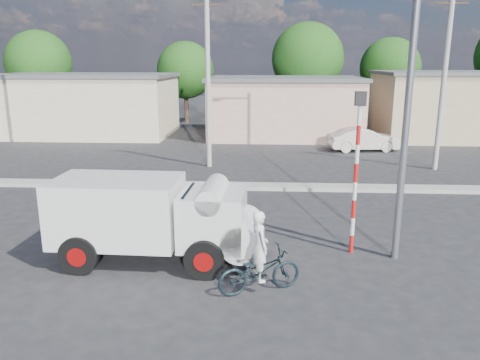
# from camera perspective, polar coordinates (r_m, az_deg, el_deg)

# --- Properties ---
(ground_plane) EXTENTS (120.00, 120.00, 0.00)m
(ground_plane) POSITION_cam_1_polar(r_m,az_deg,el_deg) (11.81, -1.13, -11.30)
(ground_plane) COLOR #252628
(ground_plane) RESTS_ON ground
(median) EXTENTS (40.00, 0.80, 0.16)m
(median) POSITION_cam_1_polar(r_m,az_deg,el_deg) (19.30, 0.69, -0.77)
(median) COLOR #99968E
(median) RESTS_ON ground
(truck) EXTENTS (5.38, 2.29, 2.20)m
(truck) POSITION_cam_1_polar(r_m,az_deg,el_deg) (12.24, -10.09, -4.42)
(truck) COLOR black
(truck) RESTS_ON ground
(bicycle) EXTENTS (2.06, 1.35, 1.03)m
(bicycle) POSITION_cam_1_polar(r_m,az_deg,el_deg) (10.75, 2.37, -10.99)
(bicycle) COLOR black
(bicycle) RESTS_ON ground
(cyclist) EXTENTS (0.58, 0.70, 1.63)m
(cyclist) POSITION_cam_1_polar(r_m,az_deg,el_deg) (10.62, 2.39, -9.52)
(cyclist) COLOR white
(cyclist) RESTS_ON ground
(car_cream) EXTENTS (4.20, 1.98, 1.33)m
(car_cream) POSITION_cam_1_polar(r_m,az_deg,el_deg) (28.20, 14.82, 4.80)
(car_cream) COLOR silver
(car_cream) RESTS_ON ground
(traffic_pole) EXTENTS (0.28, 0.18, 4.36)m
(traffic_pole) POSITION_cam_1_polar(r_m,az_deg,el_deg) (12.59, 14.04, 2.39)
(traffic_pole) COLOR red
(traffic_pole) RESTS_ON ground
(streetlight) EXTENTS (2.34, 0.22, 9.00)m
(streetlight) POSITION_cam_1_polar(r_m,az_deg,el_deg) (12.26, 19.40, 12.87)
(streetlight) COLOR slate
(streetlight) RESTS_ON ground
(building_row) EXTENTS (37.80, 7.30, 4.44)m
(building_row) POSITION_cam_1_polar(r_m,az_deg,el_deg) (32.75, 3.79, 9.10)
(building_row) COLOR beige
(building_row) RESTS_ON ground
(tree_row) EXTENTS (43.62, 7.43, 8.42)m
(tree_row) POSITION_cam_1_polar(r_m,az_deg,el_deg) (39.17, 7.82, 14.05)
(tree_row) COLOR #38281E
(tree_row) RESTS_ON ground
(utility_poles) EXTENTS (35.40, 0.24, 8.00)m
(utility_poles) POSITION_cam_1_polar(r_m,az_deg,el_deg) (22.76, 9.57, 11.53)
(utility_poles) COLOR #99968E
(utility_poles) RESTS_ON ground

